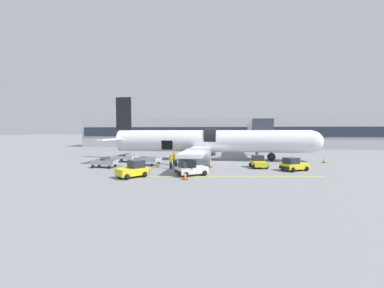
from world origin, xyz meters
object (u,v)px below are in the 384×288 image
(baggage_tug_lead, at_px, (191,169))
(baggage_cart_loading, at_px, (148,161))
(baggage_tug_mid, at_px, (258,162))
(baggage_tug_rear, at_px, (294,165))
(baggage_cart_empty, at_px, (105,164))
(ground_crew_driver, at_px, (176,159))
(baggage_cart_queued, at_px, (125,158))
(ground_crew_loader_a, at_px, (171,162))
(airplane, at_px, (208,142))
(ground_crew_loader_b, at_px, (174,158))
(baggage_tug_spare, at_px, (133,170))
(suitcase_on_tarmac_upright, at_px, (158,165))

(baggage_tug_lead, xyz_separation_m, baggage_cart_loading, (-6.69, 6.34, -0.15))
(baggage_tug_mid, height_order, baggage_tug_rear, baggage_tug_mid)
(baggage_cart_empty, distance_m, ground_crew_driver, 8.81)
(baggage_cart_queued, distance_m, baggage_cart_empty, 5.53)
(baggage_cart_loading, distance_m, ground_crew_driver, 3.84)
(baggage_cart_loading, relative_size, ground_crew_loader_a, 2.68)
(airplane, bearing_deg, baggage_cart_empty, -141.27)
(baggage_tug_mid, height_order, ground_crew_loader_b, ground_crew_loader_b)
(baggage_tug_rear, bearing_deg, airplane, 140.47)
(baggage_cart_loading, bearing_deg, ground_crew_loader_a, -33.46)
(baggage_tug_mid, xyz_separation_m, ground_crew_loader_a, (-10.53, -2.27, 0.21))
(baggage_tug_rear, bearing_deg, baggage_cart_queued, 168.34)
(baggage_cart_empty, bearing_deg, baggage_tug_spare, -42.07)
(baggage_tug_spare, relative_size, suitcase_on_tarmac_upright, 4.65)
(baggage_tug_mid, relative_size, baggage_cart_empty, 0.67)
(baggage_tug_lead, relative_size, ground_crew_loader_b, 1.98)
(baggage_tug_spare, height_order, ground_crew_driver, baggage_tug_spare)
(baggage_tug_lead, height_order, baggage_cart_queued, baggage_tug_lead)
(airplane, relative_size, baggage_tug_rear, 9.71)
(airplane, xyz_separation_m, suitcase_on_tarmac_upright, (-5.43, -8.88, -2.53))
(baggage_tug_spare, relative_size, ground_crew_loader_a, 1.99)
(ground_crew_driver, bearing_deg, airplane, 63.34)
(airplane, relative_size, baggage_cart_queued, 7.75)
(airplane, bearing_deg, suitcase_on_tarmac_upright, -121.45)
(baggage_cart_loading, xyz_separation_m, ground_crew_loader_b, (3.41, 0.63, 0.39))
(baggage_cart_empty, height_order, ground_crew_loader_b, ground_crew_loader_b)
(ground_crew_loader_b, bearing_deg, baggage_tug_lead, -64.78)
(airplane, xyz_separation_m, ground_crew_loader_a, (-3.69, -9.29, -1.97))
(baggage_tug_rear, xyz_separation_m, baggage_cart_empty, (-22.49, -0.93, -0.19))
(baggage_cart_queued, distance_m, suitcase_on_tarmac_upright, 7.98)
(ground_crew_loader_b, bearing_deg, ground_crew_loader_a, -84.89)
(baggage_cart_empty, distance_m, suitcase_on_tarmac_upright, 6.59)
(ground_crew_driver, bearing_deg, ground_crew_loader_b, 116.24)
(baggage_tug_rear, height_order, baggage_cart_empty, baggage_tug_rear)
(baggage_tug_mid, height_order, ground_crew_loader_a, ground_crew_loader_a)
(baggage_tug_lead, xyz_separation_m, ground_crew_loader_a, (-3.01, 3.90, 0.17))
(baggage_tug_rear, height_order, baggage_tug_spare, baggage_tug_spare)
(ground_crew_driver, bearing_deg, baggage_tug_mid, 0.25)
(ground_crew_loader_b, xyz_separation_m, ground_crew_driver, (0.41, -0.84, -0.07))
(baggage_tug_lead, height_order, ground_crew_loader_b, ground_crew_loader_b)
(airplane, bearing_deg, ground_crew_loader_a, -111.66)
(ground_crew_loader_a, bearing_deg, ground_crew_driver, 86.39)
(ground_crew_loader_b, xyz_separation_m, suitcase_on_tarmac_upright, (-1.47, -2.65, -0.63))
(baggage_tug_lead, xyz_separation_m, ground_crew_loader_b, (-3.28, 6.97, 0.24))
(airplane, height_order, baggage_cart_empty, airplane)
(baggage_cart_empty, xyz_separation_m, ground_crew_loader_a, (8.29, 0.31, 0.38))
(baggage_cart_queued, bearing_deg, baggage_tug_lead, -39.38)
(baggage_cart_loading, distance_m, ground_crew_loader_a, 4.42)
(baggage_cart_loading, height_order, ground_crew_loader_a, ground_crew_loader_a)
(baggage_tug_spare, bearing_deg, ground_crew_loader_a, 66.36)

